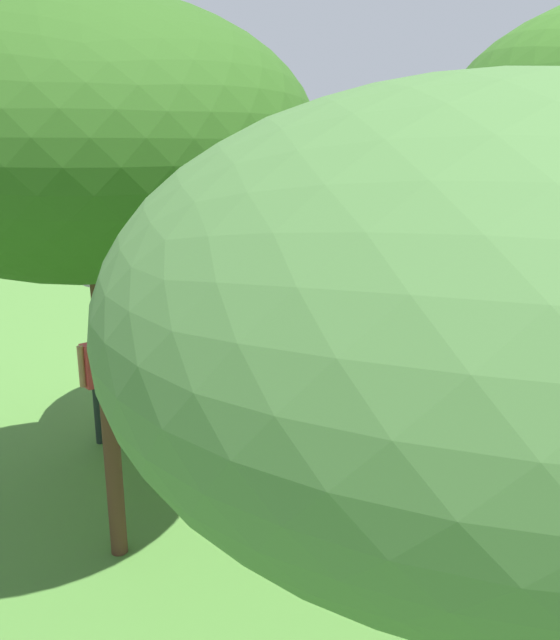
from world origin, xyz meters
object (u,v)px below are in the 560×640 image
(patio_chair_west_end, at_px, (315,390))
(zebra_by_umbrella, at_px, (355,331))
(striped_lounge_chair, at_px, (352,325))
(zebra_nearest_camera, at_px, (212,287))
(shade_umbrella, at_px, (224,237))
(patio_chair_east_end, at_px, (137,402))
(acacia_tree_far_lawn, at_px, (88,142))
(zebra_toward_hut, at_px, (367,274))
(patio_dining_table, at_px, (228,387))
(patio_chair_near_hut, at_px, (246,433))
(patio_chair_near_lawn, at_px, (216,367))
(acacia_tree_left_background, at_px, (484,322))
(guest_behind_table, at_px, (353,367))
(guest_beside_umbrella, at_px, (100,372))
(standing_watcher, at_px, (288,269))

(patio_chair_west_end, height_order, zebra_by_umbrella, zebra_by_umbrella)
(striped_lounge_chair, distance_m, zebra_nearest_camera, 3.22)
(shade_umbrella, height_order, striped_lounge_chair, shade_umbrella)
(patio_chair_east_end, distance_m, zebra_by_umbrella, 3.90)
(acacia_tree_far_lawn, bearing_deg, striped_lounge_chair, -147.37)
(zebra_by_umbrella, bearing_deg, zebra_toward_hut, 137.66)
(patio_dining_table, xyz_separation_m, zebra_by_umbrella, (-2.70, -0.35, 0.31))
(patio_chair_near_hut, relative_size, patio_chair_east_end, 1.00)
(patio_chair_near_lawn, bearing_deg, acacia_tree_far_lawn, 68.41)
(patio_chair_near_hut, distance_m, patio_chair_west_end, 1.73)
(shade_umbrella, distance_m, acacia_tree_left_background, 6.68)
(guest_behind_table, distance_m, zebra_nearest_camera, 5.92)
(striped_lounge_chair, distance_m, zebra_by_umbrella, 3.03)
(patio_chair_east_end, height_order, guest_behind_table, guest_behind_table)
(shade_umbrella, xyz_separation_m, zebra_nearest_camera, (-2.40, -4.82, -1.84))
(patio_chair_near_lawn, xyz_separation_m, zebra_nearest_camera, (-1.94, -3.63, 0.46))
(guest_behind_table, relative_size, acacia_tree_far_lawn, 0.31)
(guest_beside_umbrella, relative_size, zebra_by_umbrella, 0.81)
(striped_lounge_chair, bearing_deg, acacia_tree_far_lawn, -126.05)
(guest_beside_umbrella, height_order, striped_lounge_chair, guest_beside_umbrella)
(acacia_tree_left_background, distance_m, acacia_tree_far_lawn, 4.31)
(patio_chair_west_end, height_order, zebra_toward_hut, zebra_toward_hut)
(zebra_toward_hut, distance_m, acacia_tree_far_lawn, 11.10)
(patio_chair_near_hut, distance_m, striped_lounge_chair, 6.32)
(patio_chair_west_end, height_order, striped_lounge_chair, patio_chair_west_end)
(patio_chair_west_end, xyz_separation_m, zebra_by_umbrella, (-1.54, -0.89, 0.45))
(zebra_nearest_camera, bearing_deg, zebra_by_umbrella, 178.88)
(patio_chair_east_end, distance_m, zebra_nearest_camera, 5.60)
(patio_chair_west_end, relative_size, zebra_toward_hut, 0.42)
(guest_behind_table, height_order, striped_lounge_chair, guest_behind_table)
(standing_watcher, bearing_deg, guest_behind_table, 111.33)
(zebra_toward_hut, bearing_deg, guest_behind_table, 49.83)
(patio_chair_near_lawn, bearing_deg, guest_beside_umbrella, 35.56)
(patio_dining_table, distance_m, acacia_tree_left_background, 7.20)
(patio_chair_near_lawn, relative_size, guest_behind_table, 0.56)
(patio_chair_near_lawn, distance_m, zebra_toward_hut, 6.68)
(patio_chair_east_end, xyz_separation_m, guest_beside_umbrella, (0.44, -0.14, 0.50))
(guest_behind_table, bearing_deg, patio_chair_near_lawn, -57.52)
(zebra_by_umbrella, bearing_deg, striped_lounge_chair, 141.79)
(patio_dining_table, bearing_deg, guest_behind_table, 145.31)
(patio_dining_table, height_order, patio_chair_near_hut, patio_chair_near_hut)
(guest_behind_table, height_order, zebra_nearest_camera, guest_behind_table)
(patio_chair_east_end, xyz_separation_m, acacia_tree_left_background, (1.39, 6.67, 2.89))
(striped_lounge_chair, height_order, zebra_nearest_camera, zebra_nearest_camera)
(acacia_tree_far_lawn, bearing_deg, shade_umbrella, -141.67)
(patio_chair_near_hut, height_order, patio_chair_near_lawn, same)
(zebra_nearest_camera, bearing_deg, standing_watcher, -78.78)
(shade_umbrella, height_order, standing_watcher, shade_umbrella)
(patio_chair_near_hut, height_order, striped_lounge_chair, patio_chair_near_hut)
(patio_chair_near_lawn, height_order, guest_beside_umbrella, guest_beside_umbrella)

